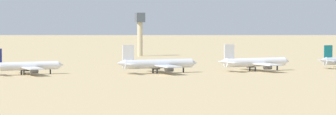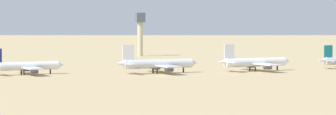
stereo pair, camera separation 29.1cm
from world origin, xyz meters
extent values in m
plane|color=tan|center=(0.00, 0.00, 0.00)|extent=(4000.00, 4000.00, 0.00)
pyramid|color=#85775C|center=(414.45, 1101.29, 52.25)|extent=(294.41, 293.09, 104.50)
cylinder|color=white|center=(-50.80, 22.85, 3.56)|extent=(27.33, 7.26, 3.39)
cone|color=white|center=(-36.21, 24.98, 3.56)|extent=(2.98, 3.55, 3.22)
cube|color=white|center=(-49.96, 22.97, 3.05)|extent=(9.61, 27.67, 0.47)
cylinder|color=slate|center=(-50.04, 29.39, 1.86)|extent=(3.29, 2.29, 1.86)
cylinder|color=slate|center=(-48.21, 16.80, 1.86)|extent=(3.29, 2.29, 1.86)
cylinder|color=black|center=(-40.60, 24.34, 0.93)|extent=(0.59, 0.59, 1.86)
cylinder|color=black|center=(-52.35, 24.68, 0.93)|extent=(0.59, 0.59, 1.86)
cylinder|color=black|center=(-51.77, 20.65, 0.93)|extent=(0.59, 0.59, 1.86)
cylinder|color=silver|center=(2.63, 14.79, 3.95)|extent=(30.30, 6.71, 3.76)
cone|color=silver|center=(18.90, 16.40, 3.95)|extent=(3.16, 3.83, 3.57)
cone|color=silver|center=(-13.65, 13.18, 4.51)|extent=(4.06, 3.55, 3.20)
cube|color=white|center=(-10.47, 13.49, 8.88)|extent=(4.91, 0.95, 6.11)
cube|color=silver|center=(-10.84, 17.23, 4.32)|extent=(3.62, 6.66, 0.34)
cube|color=silver|center=(-10.10, 9.75, 4.32)|extent=(3.62, 6.66, 0.34)
cube|color=silver|center=(3.56, 14.88, 3.38)|extent=(9.32, 30.56, 0.53)
cylinder|color=slate|center=(3.80, 21.99, 2.07)|extent=(3.57, 2.39, 2.07)
cylinder|color=slate|center=(5.19, 7.96, 2.07)|extent=(3.57, 2.39, 2.07)
cylinder|color=black|center=(14.00, 15.92, 1.03)|extent=(0.66, 0.66, 2.07)
cylinder|color=black|center=(1.00, 16.90, 1.03)|extent=(0.66, 0.66, 2.07)
cylinder|color=black|center=(1.45, 12.41, 1.03)|extent=(0.66, 0.66, 2.07)
cylinder|color=white|center=(46.22, 14.80, 3.88)|extent=(29.80, 8.01, 3.70)
cone|color=white|center=(62.13, 17.17, 3.88)|extent=(3.26, 3.88, 3.51)
cone|color=white|center=(30.32, 12.44, 4.44)|extent=(4.12, 3.65, 3.14)
cube|color=white|center=(33.42, 12.90, 8.73)|extent=(4.82, 1.16, 6.01)
cube|color=white|center=(32.88, 16.56, 4.25)|extent=(3.85, 6.65, 0.33)
cube|color=white|center=(33.97, 9.24, 4.25)|extent=(3.85, 6.65, 0.33)
cube|color=white|center=(47.14, 14.94, 3.33)|extent=(10.57, 30.18, 0.52)
cylinder|color=slate|center=(47.03, 21.93, 2.03)|extent=(3.59, 2.50, 2.03)
cylinder|color=slate|center=(49.07, 8.22, 2.03)|extent=(3.59, 2.50, 2.03)
cylinder|color=black|center=(57.34, 16.46, 1.02)|extent=(0.65, 0.65, 2.03)
cylinder|color=black|center=(44.52, 16.79, 1.02)|extent=(0.65, 0.65, 2.03)
cylinder|color=black|center=(45.18, 12.40, 1.02)|extent=(0.65, 0.65, 2.03)
cone|color=silver|center=(79.92, 17.32, 4.04)|extent=(3.69, 3.25, 2.86)
cube|color=#14727A|center=(82.76, 17.67, 7.95)|extent=(4.39, 0.95, 5.47)
cube|color=silver|center=(82.35, 21.01, 3.87)|extent=(3.37, 6.00, 0.30)
cube|color=silver|center=(83.17, 14.33, 3.87)|extent=(3.37, 6.00, 0.30)
cylinder|color=#C6B793|center=(33.25, 155.57, 10.03)|extent=(3.20, 3.20, 20.06)
cube|color=#4C5660|center=(33.25, 155.57, 22.89)|extent=(5.20, 5.20, 5.66)
camera|label=1|loc=(-91.47, -301.42, 23.61)|focal=85.52mm
camera|label=2|loc=(-91.20, -301.50, 23.61)|focal=85.52mm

